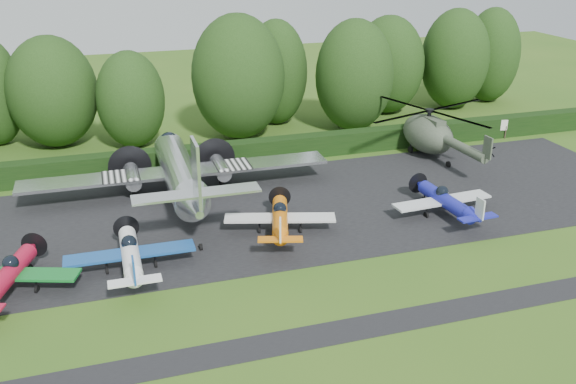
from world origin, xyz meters
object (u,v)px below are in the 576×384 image
object	(u,v)px
transport_plane	(180,173)
light_plane_blue	(446,201)
sign_board	(490,126)
helicopter	(428,131)
light_plane_red	(7,276)
light_plane_orange	(280,219)
light_plane_white	(130,254)

from	to	relation	value
transport_plane	light_plane_blue	xyz separation A→B (m)	(18.01, -9.02, -0.94)
transport_plane	sign_board	world-z (taller)	transport_plane
transport_plane	helicopter	xyz separation A→B (m)	(23.42, 3.64, 0.19)
sign_board	light_plane_red	bearing A→B (deg)	-172.82
light_plane_orange	sign_board	xyz separation A→B (m)	(26.37, 14.50, 0.08)
light_plane_blue	light_plane_red	bearing A→B (deg)	-172.22
transport_plane	helicopter	distance (m)	23.70
light_plane_orange	helicopter	xyz separation A→B (m)	(17.89, 11.93, 1.13)
light_plane_orange	helicopter	size ratio (longest dim) A/B	0.51
light_plane_blue	helicopter	distance (m)	13.81
light_plane_red	sign_board	bearing A→B (deg)	2.61
light_plane_white	light_plane_blue	world-z (taller)	light_plane_white
light_plane_blue	transport_plane	bearing A→B (deg)	157.17
transport_plane	light_plane_red	world-z (taller)	transport_plane
light_plane_red	light_plane_blue	world-z (taller)	light_plane_red
light_plane_blue	sign_board	bearing A→B (deg)	51.43
light_plane_red	light_plane_orange	size ratio (longest dim) A/B	1.02
transport_plane	light_plane_red	distance (m)	16.13
light_plane_red	helicopter	xyz separation A→B (m)	(35.08, 14.74, 1.11)
transport_plane	sign_board	xyz separation A→B (m)	(31.89, 6.21, -0.87)
light_plane_red	light_plane_white	world-z (taller)	light_plane_white
light_plane_white	light_plane_orange	distance (m)	10.48
transport_plane	light_plane_blue	bearing A→B (deg)	-27.32
sign_board	light_plane_blue	bearing A→B (deg)	-146.84
light_plane_red	helicopter	size ratio (longest dim) A/B	0.51
light_plane_white	helicopter	xyz separation A→B (m)	(28.11, 14.25, 1.09)
light_plane_white	helicopter	size ratio (longest dim) A/B	0.52
transport_plane	light_plane_white	world-z (taller)	transport_plane
transport_plane	sign_board	distance (m)	32.50
transport_plane	light_plane_white	bearing A→B (deg)	-114.61
light_plane_orange	transport_plane	bearing A→B (deg)	107.26
transport_plane	sign_board	size ratio (longest dim) A/B	7.08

